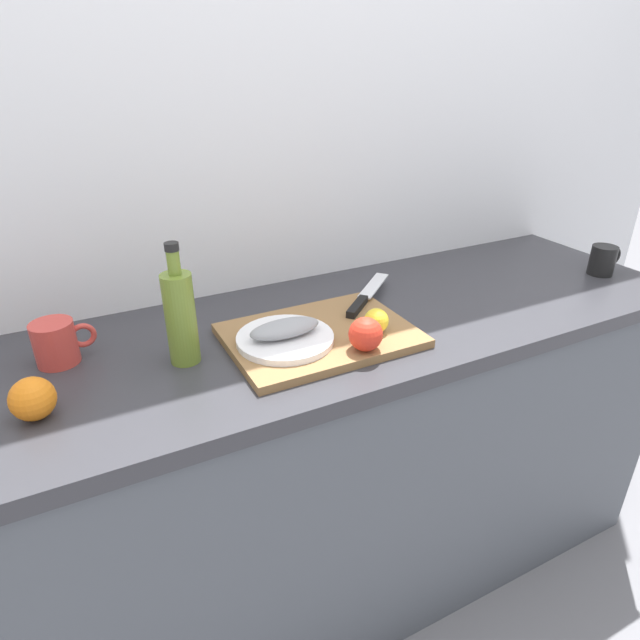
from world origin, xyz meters
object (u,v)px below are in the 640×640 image
(fish_fillet, at_px, (285,329))
(coffee_mug_0, at_px, (603,260))
(white_plate, at_px, (285,339))
(olive_oil_bottle, at_px, (180,316))
(coffee_mug_1, at_px, (56,343))
(cutting_board, at_px, (320,335))
(orange_0, at_px, (33,399))
(lemon_0, at_px, (376,321))
(chef_knife, at_px, (363,298))

(fish_fillet, bearing_deg, coffee_mug_0, -0.53)
(white_plate, xyz_separation_m, fish_fillet, (0.00, 0.00, 0.03))
(white_plate, distance_m, olive_oil_bottle, 0.23)
(coffee_mug_1, bearing_deg, cutting_board, -16.79)
(white_plate, xyz_separation_m, orange_0, (-0.50, -0.02, 0.01))
(lemon_0, xyz_separation_m, coffee_mug_0, (0.83, 0.04, -0.00))
(chef_knife, distance_m, orange_0, 0.78)
(coffee_mug_1, bearing_deg, chef_knife, -5.20)
(fish_fillet, bearing_deg, lemon_0, -14.09)
(cutting_board, bearing_deg, orange_0, -177.21)
(cutting_board, xyz_separation_m, chef_knife, (0.18, 0.10, 0.02))
(fish_fillet, height_order, coffee_mug_0, coffee_mug_0)
(fish_fillet, distance_m, coffee_mug_1, 0.48)
(olive_oil_bottle, bearing_deg, white_plate, -14.57)
(orange_0, bearing_deg, coffee_mug_1, 74.92)
(coffee_mug_1, bearing_deg, olive_oil_bottle, -25.76)
(fish_fillet, distance_m, lemon_0, 0.21)
(white_plate, relative_size, olive_oil_bottle, 0.82)
(lemon_0, xyz_separation_m, orange_0, (-0.71, 0.03, -0.01))
(white_plate, bearing_deg, chef_knife, 21.53)
(fish_fillet, distance_m, coffee_mug_0, 1.03)
(fish_fillet, height_order, lemon_0, lemon_0)
(coffee_mug_1, bearing_deg, lemon_0, -18.72)
(cutting_board, distance_m, chef_knife, 0.20)
(fish_fillet, height_order, chef_knife, fish_fillet)
(cutting_board, height_order, coffee_mug_1, coffee_mug_1)
(coffee_mug_0, xyz_separation_m, orange_0, (-1.53, -0.01, -0.00))
(olive_oil_bottle, distance_m, coffee_mug_0, 1.24)
(coffee_mug_1, relative_size, orange_0, 1.59)
(olive_oil_bottle, bearing_deg, lemon_0, -14.33)
(cutting_board, xyz_separation_m, white_plate, (-0.09, -0.01, 0.02))
(white_plate, xyz_separation_m, olive_oil_bottle, (-0.21, 0.05, 0.08))
(chef_knife, height_order, coffee_mug_0, coffee_mug_0)
(cutting_board, distance_m, coffee_mug_1, 0.57)
(coffee_mug_0, bearing_deg, lemon_0, -177.10)
(fish_fillet, distance_m, orange_0, 0.50)
(lemon_0, height_order, coffee_mug_0, coffee_mug_0)
(lemon_0, relative_size, olive_oil_bottle, 0.21)
(coffee_mug_1, distance_m, orange_0, 0.20)
(cutting_board, bearing_deg, fish_fillet, -175.36)
(cutting_board, xyz_separation_m, fish_fillet, (-0.09, -0.01, 0.04))
(fish_fillet, height_order, olive_oil_bottle, olive_oil_bottle)
(cutting_board, relative_size, coffee_mug_0, 3.76)
(cutting_board, xyz_separation_m, orange_0, (-0.59, -0.03, 0.03))
(coffee_mug_0, height_order, coffee_mug_1, coffee_mug_1)
(cutting_board, bearing_deg, coffee_mug_1, 163.21)
(coffee_mug_1, height_order, orange_0, coffee_mug_1)
(olive_oil_bottle, height_order, coffee_mug_0, olive_oil_bottle)
(olive_oil_bottle, xyz_separation_m, orange_0, (-0.29, -0.08, -0.07))
(white_plate, bearing_deg, lemon_0, -14.09)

